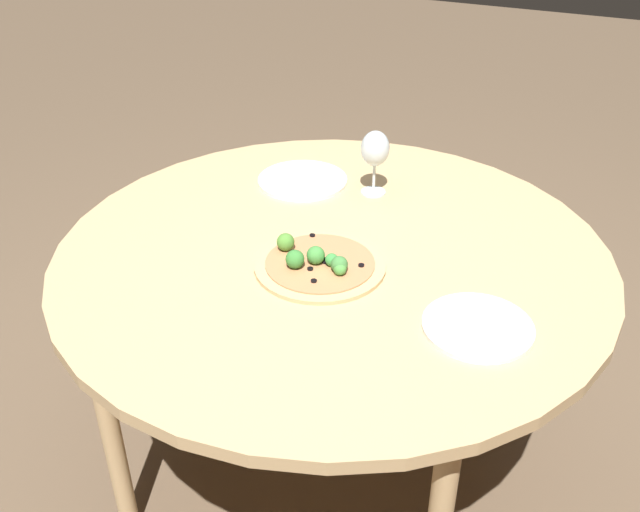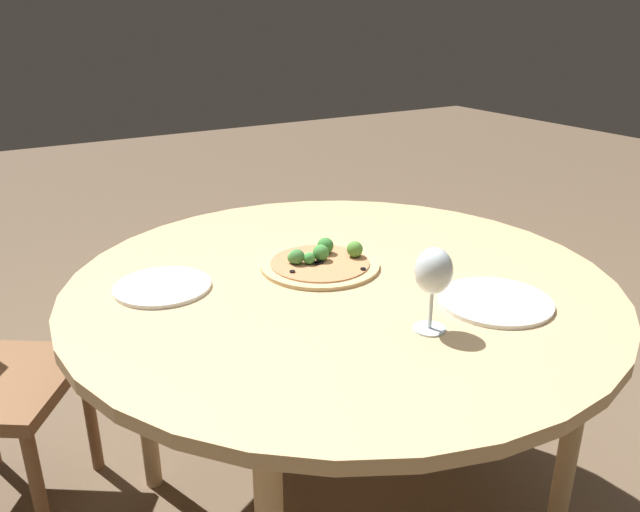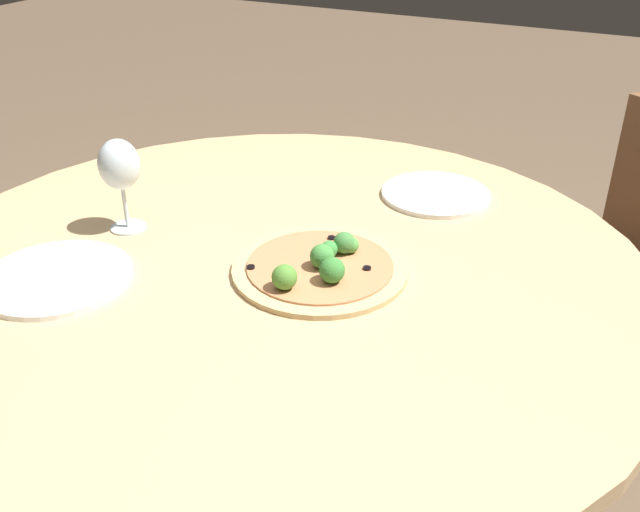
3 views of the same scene
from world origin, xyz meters
The scene contains 6 objects.
dining_table centered at (0.00, 0.00, 0.70)m, with size 1.33×1.33×0.76m.
chair centered at (-0.57, -0.84, 0.47)m, with size 0.56×0.56×0.85m.
pizza centered at (-0.09, 0.00, 0.77)m, with size 0.30×0.30×0.06m.
wine_glass centered at (0.32, 0.01, 0.88)m, with size 0.08×0.08×0.18m.
plate_near centered at (-0.17, -0.39, 0.76)m, with size 0.23×0.23×0.01m.
plate_far centered at (0.30, 0.22, 0.76)m, with size 0.25×0.25×0.01m.
Camera 3 is at (-0.56, 0.94, 1.38)m, focal length 40.00 mm.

